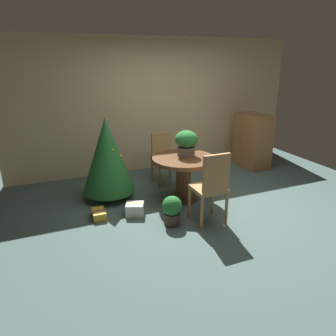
{
  "coord_description": "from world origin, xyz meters",
  "views": [
    {
      "loc": [
        -2.28,
        -3.8,
        2.2
      ],
      "look_at": [
        -0.63,
        0.14,
        0.71
      ],
      "focal_mm": 33.67,
      "sensor_mm": 36.0,
      "label": 1
    }
  ],
  "objects_px": {
    "round_dining_table": "(184,169)",
    "wooden_chair_near": "(211,185)",
    "wooden_cabinet": "(252,141)",
    "potted_plant": "(172,210)",
    "gift_box_gold": "(99,214)",
    "gift_box_cream": "(135,209)",
    "flower_vase": "(186,142)",
    "wooden_chair_far": "(164,155)",
    "holiday_tree": "(107,155)"
  },
  "relations": [
    {
      "from": "wooden_chair_near",
      "to": "gift_box_gold",
      "type": "bearing_deg",
      "value": 151.12
    },
    {
      "from": "flower_vase",
      "to": "gift_box_gold",
      "type": "distance_m",
      "value": 1.74
    },
    {
      "from": "wooden_chair_far",
      "to": "holiday_tree",
      "type": "xyz_separation_m",
      "value": [
        -1.09,
        -0.3,
        0.21
      ]
    },
    {
      "from": "round_dining_table",
      "to": "gift_box_cream",
      "type": "xyz_separation_m",
      "value": [
        -0.89,
        -0.22,
        -0.43
      ]
    },
    {
      "from": "round_dining_table",
      "to": "potted_plant",
      "type": "distance_m",
      "value": 0.89
    },
    {
      "from": "flower_vase",
      "to": "holiday_tree",
      "type": "relative_size",
      "value": 0.31
    },
    {
      "from": "wooden_cabinet",
      "to": "potted_plant",
      "type": "height_order",
      "value": "wooden_cabinet"
    },
    {
      "from": "holiday_tree",
      "to": "gift_box_gold",
      "type": "bearing_deg",
      "value": -115.1
    },
    {
      "from": "wooden_chair_far",
      "to": "wooden_cabinet",
      "type": "distance_m",
      "value": 2.09
    },
    {
      "from": "gift_box_gold",
      "to": "round_dining_table",
      "type": "bearing_deg",
      "value": 4.17
    },
    {
      "from": "flower_vase",
      "to": "wooden_cabinet",
      "type": "distance_m",
      "value": 2.24
    },
    {
      "from": "wooden_chair_near",
      "to": "round_dining_table",
      "type": "bearing_deg",
      "value": 90.0
    },
    {
      "from": "round_dining_table",
      "to": "wooden_cabinet",
      "type": "height_order",
      "value": "wooden_cabinet"
    },
    {
      "from": "gift_box_cream",
      "to": "potted_plant",
      "type": "bearing_deg",
      "value": -48.73
    },
    {
      "from": "flower_vase",
      "to": "potted_plant",
      "type": "relative_size",
      "value": 0.98
    },
    {
      "from": "round_dining_table",
      "to": "holiday_tree",
      "type": "xyz_separation_m",
      "value": [
        -1.09,
        0.55,
        0.2
      ]
    },
    {
      "from": "flower_vase",
      "to": "wooden_chair_far",
      "type": "distance_m",
      "value": 0.89
    },
    {
      "from": "gift_box_cream",
      "to": "potted_plant",
      "type": "xyz_separation_m",
      "value": [
        0.4,
        -0.46,
        0.13
      ]
    },
    {
      "from": "flower_vase",
      "to": "potted_plant",
      "type": "height_order",
      "value": "flower_vase"
    },
    {
      "from": "wooden_cabinet",
      "to": "flower_vase",
      "type": "bearing_deg",
      "value": -155.29
    },
    {
      "from": "holiday_tree",
      "to": "potted_plant",
      "type": "relative_size",
      "value": 3.19
    },
    {
      "from": "wooden_chair_near",
      "to": "gift_box_gold",
      "type": "relative_size",
      "value": 3.51
    },
    {
      "from": "gift_box_gold",
      "to": "gift_box_cream",
      "type": "distance_m",
      "value": 0.52
    },
    {
      "from": "potted_plant",
      "to": "round_dining_table",
      "type": "bearing_deg",
      "value": 54.12
    },
    {
      "from": "wooden_chair_near",
      "to": "wooden_cabinet",
      "type": "relative_size",
      "value": 0.94
    },
    {
      "from": "flower_vase",
      "to": "holiday_tree",
      "type": "distance_m",
      "value": 1.28
    },
    {
      "from": "round_dining_table",
      "to": "gift_box_cream",
      "type": "height_order",
      "value": "round_dining_table"
    },
    {
      "from": "wooden_chair_near",
      "to": "gift_box_cream",
      "type": "bearing_deg",
      "value": 143.89
    },
    {
      "from": "round_dining_table",
      "to": "wooden_chair_far",
      "type": "distance_m",
      "value": 0.85
    },
    {
      "from": "round_dining_table",
      "to": "flower_vase",
      "type": "relative_size",
      "value": 2.45
    },
    {
      "from": "gift_box_gold",
      "to": "gift_box_cream",
      "type": "xyz_separation_m",
      "value": [
        0.51,
        -0.12,
        0.03
      ]
    },
    {
      "from": "round_dining_table",
      "to": "flower_vase",
      "type": "xyz_separation_m",
      "value": [
        0.08,
        0.08,
        0.42
      ]
    },
    {
      "from": "gift_box_cream",
      "to": "potted_plant",
      "type": "height_order",
      "value": "potted_plant"
    },
    {
      "from": "wooden_cabinet",
      "to": "gift_box_cream",
      "type": "bearing_deg",
      "value": -157.58
    },
    {
      "from": "holiday_tree",
      "to": "wooden_cabinet",
      "type": "distance_m",
      "value": 3.21
    },
    {
      "from": "flower_vase",
      "to": "wooden_chair_near",
      "type": "distance_m",
      "value": 1.03
    },
    {
      "from": "wooden_cabinet",
      "to": "potted_plant",
      "type": "relative_size",
      "value": 2.65
    },
    {
      "from": "holiday_tree",
      "to": "flower_vase",
      "type": "bearing_deg",
      "value": -21.87
    },
    {
      "from": "round_dining_table",
      "to": "wooden_cabinet",
      "type": "relative_size",
      "value": 0.9
    },
    {
      "from": "flower_vase",
      "to": "gift_box_gold",
      "type": "relative_size",
      "value": 1.37
    },
    {
      "from": "round_dining_table",
      "to": "wooden_chair_near",
      "type": "xyz_separation_m",
      "value": [
        0.0,
        -0.88,
        0.06
      ]
    },
    {
      "from": "gift_box_cream",
      "to": "wooden_chair_near",
      "type": "bearing_deg",
      "value": -36.11
    },
    {
      "from": "round_dining_table",
      "to": "potted_plant",
      "type": "height_order",
      "value": "round_dining_table"
    },
    {
      "from": "wooden_chair_near",
      "to": "potted_plant",
      "type": "bearing_deg",
      "value": 158.39
    },
    {
      "from": "wooden_chair_near",
      "to": "holiday_tree",
      "type": "height_order",
      "value": "holiday_tree"
    },
    {
      "from": "round_dining_table",
      "to": "wooden_chair_near",
      "type": "distance_m",
      "value": 0.88
    },
    {
      "from": "wooden_chair_near",
      "to": "flower_vase",
      "type": "bearing_deg",
      "value": 85.29
    },
    {
      "from": "round_dining_table",
      "to": "wooden_chair_far",
      "type": "bearing_deg",
      "value": 90.0
    },
    {
      "from": "wooden_chair_far",
      "to": "wooden_cabinet",
      "type": "relative_size",
      "value": 0.83
    },
    {
      "from": "flower_vase",
      "to": "wooden_chair_near",
      "type": "bearing_deg",
      "value": -94.71
    }
  ]
}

